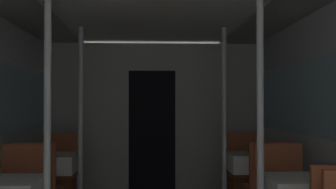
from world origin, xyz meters
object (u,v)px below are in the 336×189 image
(chair_right_far_2, at_px, (244,185))
(support_pole_right_1, at_px, (260,133))
(chair_left_far_2, at_px, (59,186))
(dining_table_right_2, at_px, (255,164))
(support_pole_left_2, at_px, (81,124))
(support_pole_right_2, at_px, (224,124))
(support_pole_left_1, at_px, (47,134))
(dining_table_left_2, at_px, (49,165))

(chair_right_far_2, bearing_deg, support_pole_right_1, 81.37)
(chair_left_far_2, height_order, dining_table_right_2, chair_left_far_2)
(support_pole_left_2, bearing_deg, support_pole_right_2, 0.00)
(support_pole_right_1, height_order, support_pole_right_2, same)
(support_pole_left_1, relative_size, dining_table_left_2, 2.89)
(chair_left_far_2, xyz_separation_m, dining_table_right_2, (2.23, -0.56, 0.32))
(support_pole_left_1, relative_size, dining_table_right_2, 2.89)
(dining_table_left_2, relative_size, support_pole_left_2, 0.35)
(chair_left_far_2, xyz_separation_m, chair_right_far_2, (2.23, 0.00, 0.00))
(support_pole_left_2, height_order, support_pole_right_2, same)
(support_pole_right_1, bearing_deg, chair_right_far_2, 81.37)
(support_pole_left_2, xyz_separation_m, chair_right_far_2, (1.89, 0.56, -0.77))
(dining_table_left_2, relative_size, support_pole_right_2, 0.35)
(chair_left_far_2, bearing_deg, support_pole_left_2, 121.10)
(support_pole_left_1, distance_m, support_pole_right_1, 1.56)
(support_pole_right_1, bearing_deg, support_pole_left_2, 133.29)
(support_pole_left_1, bearing_deg, chair_right_far_2, 49.41)
(support_pole_left_1, relative_size, chair_right_far_2, 2.31)
(support_pole_right_1, bearing_deg, dining_table_right_2, 78.54)
(support_pole_left_2, xyz_separation_m, support_pole_right_1, (1.56, -1.65, 0.00))
(dining_table_left_2, distance_m, chair_right_far_2, 2.32)
(dining_table_left_2, xyz_separation_m, support_pole_right_2, (1.89, 0.00, 0.44))
(support_pole_left_1, distance_m, dining_table_right_2, 2.55)
(chair_right_far_2, bearing_deg, support_pole_left_2, 16.36)
(chair_right_far_2, bearing_deg, dining_table_right_2, 90.00)
(chair_left_far_2, bearing_deg, support_pole_left_1, 98.63)
(dining_table_left_2, height_order, support_pole_right_1, support_pole_right_1)
(dining_table_left_2, xyz_separation_m, chair_left_far_2, (0.00, 0.56, -0.32))
(support_pole_left_1, relative_size, support_pole_right_2, 1.00)
(support_pole_left_1, bearing_deg, chair_left_far_2, 98.63)
(support_pole_right_2, bearing_deg, dining_table_left_2, 180.00)
(support_pole_right_1, height_order, chair_right_far_2, support_pole_right_1)
(support_pole_left_2, relative_size, dining_table_right_2, 2.89)
(support_pole_left_2, bearing_deg, chair_right_far_2, 16.36)
(support_pole_left_1, bearing_deg, support_pole_left_2, 90.00)
(dining_table_right_2, bearing_deg, chair_left_far_2, 166.00)
(chair_left_far_2, xyz_separation_m, support_pole_right_2, (1.89, -0.56, 0.77))
(support_pole_right_2, bearing_deg, dining_table_right_2, 0.00)
(support_pole_right_1, xyz_separation_m, chair_right_far_2, (0.34, 2.21, -0.77))
(support_pole_left_2, relative_size, chair_right_far_2, 2.31)
(dining_table_right_2, bearing_deg, support_pole_right_1, -101.46)
(chair_left_far_2, bearing_deg, support_pole_right_2, 163.64)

